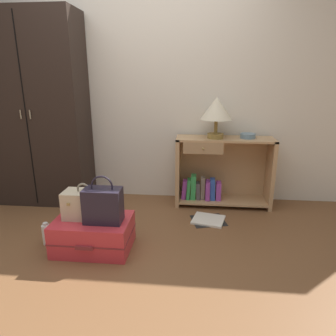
# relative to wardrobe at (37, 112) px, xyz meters

# --- Properties ---
(ground_plane) EXTENTS (9.00, 9.00, 0.00)m
(ground_plane) POSITION_rel_wardrobe_xyz_m (1.13, -1.20, -1.02)
(ground_plane) COLOR brown
(back_wall) EXTENTS (6.40, 0.10, 2.60)m
(back_wall) POSITION_rel_wardrobe_xyz_m (1.13, 0.30, 0.28)
(back_wall) COLOR silver
(back_wall) RESTS_ON ground_plane
(wardrobe) EXTENTS (1.04, 0.47, 2.03)m
(wardrobe) POSITION_rel_wardrobe_xyz_m (0.00, 0.00, 0.00)
(wardrobe) COLOR black
(wardrobe) RESTS_ON ground_plane
(bookshelf) EXTENTS (1.03, 0.35, 0.76)m
(bookshelf) POSITION_rel_wardrobe_xyz_m (1.98, 0.07, -0.65)
(bookshelf) COLOR tan
(bookshelf) RESTS_ON ground_plane
(table_lamp) EXTENTS (0.33, 0.33, 0.42)m
(table_lamp) POSITION_rel_wardrobe_xyz_m (1.92, 0.02, 0.04)
(table_lamp) COLOR olive
(table_lamp) RESTS_ON bookshelf
(bowl) EXTENTS (0.16, 0.16, 0.05)m
(bowl) POSITION_rel_wardrobe_xyz_m (2.26, 0.06, -0.23)
(bowl) COLOR slate
(bowl) RESTS_ON bookshelf
(suitcase_large) EXTENTS (0.62, 0.44, 0.27)m
(suitcase_large) POSITION_rel_wardrobe_xyz_m (0.90, -0.99, -0.88)
(suitcase_large) COLOR #D1333D
(suitcase_large) RESTS_ON ground_plane
(train_case) EXTENTS (0.33, 0.20, 0.30)m
(train_case) POSITION_rel_wardrobe_xyz_m (0.83, -0.96, -0.63)
(train_case) COLOR beige
(train_case) RESTS_ON suitcase_large
(handbag) EXTENTS (0.30, 0.17, 0.39)m
(handbag) POSITION_rel_wardrobe_xyz_m (1.01, -1.02, -0.60)
(handbag) COLOR #231E2D
(handbag) RESTS_ON suitcase_large
(bottle) EXTENTS (0.07, 0.07, 0.20)m
(bottle) POSITION_rel_wardrobe_xyz_m (0.47, -0.96, -0.92)
(bottle) COLOR white
(bottle) RESTS_ON ground_plane
(open_book_on_floor) EXTENTS (0.38, 0.35, 0.02)m
(open_book_on_floor) POSITION_rel_wardrobe_xyz_m (1.87, -0.38, -1.01)
(open_book_on_floor) COLOR white
(open_book_on_floor) RESTS_ON ground_plane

